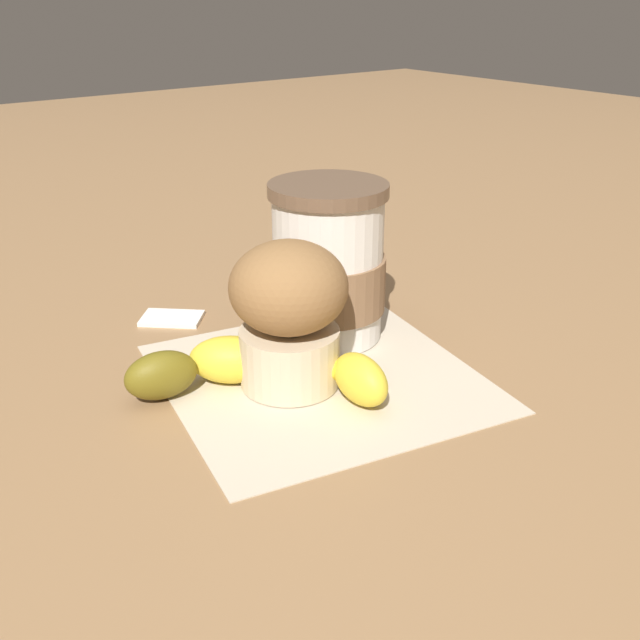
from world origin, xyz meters
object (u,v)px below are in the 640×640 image
at_px(banana, 265,366).
at_px(coffee_cup, 328,267).
at_px(sugar_packet, 172,316).
at_px(muffin, 289,311).

bearing_deg(banana, coffee_cup, 116.06).
bearing_deg(sugar_packet, coffee_cup, 39.86).
distance_m(coffee_cup, banana, 0.11).
distance_m(banana, sugar_packet, 0.15).
height_order(coffee_cup, muffin, coffee_cup).
bearing_deg(sugar_packet, banana, -0.91).
distance_m(coffee_cup, sugar_packet, 0.15).
distance_m(muffin, sugar_packet, 0.16).
relative_size(coffee_cup, banana, 0.82).
xyz_separation_m(coffee_cup, sugar_packet, (-0.10, -0.09, -0.06)).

